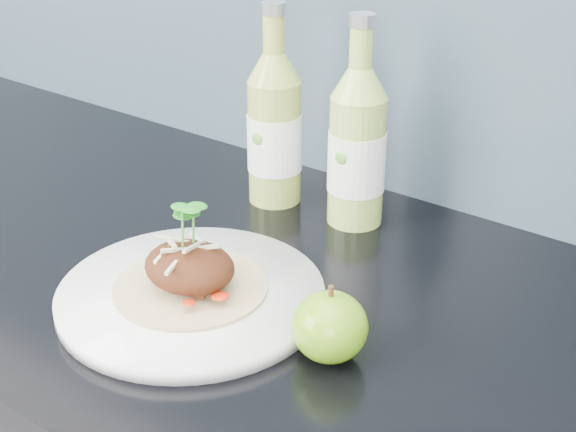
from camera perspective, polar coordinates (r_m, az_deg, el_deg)
name	(u,v)px	position (r m, az deg, el deg)	size (l,w,h in m)	color
dinner_plate	(191,295)	(0.84, -6.90, -5.62)	(0.33, 0.33, 0.02)	white
pork_taco	(189,264)	(0.82, -7.03, -3.44)	(0.16, 0.16, 0.10)	tan
green_apple	(330,327)	(0.74, 3.00, -7.87)	(0.09, 0.09, 0.08)	#4F830E
cider_bottle_left	(274,129)	(1.02, -0.97, 6.19)	(0.09, 0.09, 0.26)	#95A846
cider_bottle_right	(357,147)	(0.96, 4.93, 4.88)	(0.07, 0.07, 0.26)	#9ABD4F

